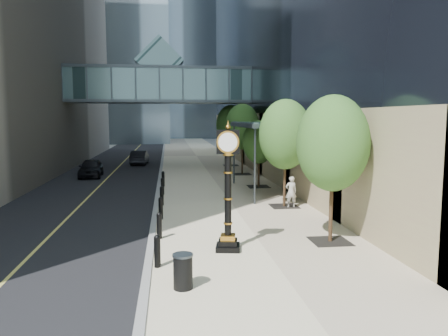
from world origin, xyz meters
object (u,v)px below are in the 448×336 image
at_px(car_far, 140,157).
at_px(car_near, 91,168).
at_px(street_clock, 228,196).
at_px(trash_bin, 183,272).
at_px(pedestrian, 291,192).

bearing_deg(car_far, car_near, 73.28).
height_order(street_clock, car_far, street_clock).
relative_size(street_clock, car_near, 1.06).
bearing_deg(trash_bin, car_near, 105.16).
relative_size(trash_bin, pedestrian, 0.56).
distance_m(pedestrian, car_near, 18.20).
bearing_deg(car_near, street_clock, -71.44).
bearing_deg(street_clock, pedestrian, 68.24).
bearing_deg(car_near, trash_bin, -77.94).
distance_m(street_clock, car_near, 21.82).
xyz_separation_m(pedestrian, car_far, (-9.04, 22.30, -0.16)).
height_order(trash_bin, car_near, car_near).
bearing_deg(car_near, car_far, 67.04).
xyz_separation_m(trash_bin, car_near, (-6.37, 23.52, 0.21)).
height_order(pedestrian, car_far, pedestrian).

